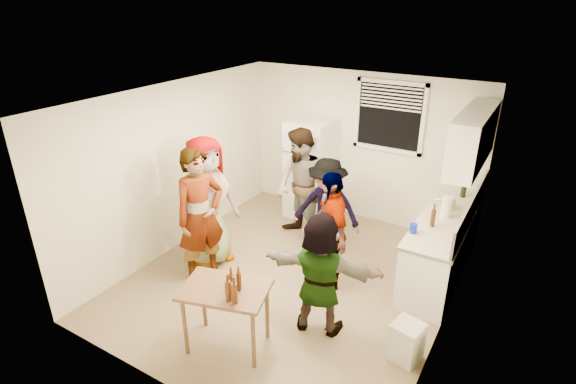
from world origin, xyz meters
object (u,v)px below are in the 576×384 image
Objects in this scene: refrigerator at (310,169)px; kettle at (447,208)px; red_cup at (231,287)px; guest_black at (328,283)px; serving_table at (229,345)px; beer_bottle_table at (239,289)px; beer_bottle_counter at (432,226)px; guest_grey at (212,260)px; wine_bottle at (462,197)px; trash_bin at (406,339)px; guest_back_left at (300,239)px; guest_stripe at (206,277)px; guest_orange at (318,327)px; guest_back_right at (325,255)px; blue_cup at (413,233)px.

refrigerator reaches higher than kettle.
red_cup reaches higher than guest_black.
refrigerator is 2.45m from kettle.
beer_bottle_table is (0.14, 0.06, 0.77)m from serving_table.
beer_bottle_counter is 3.15m from guest_grey.
refrigerator is 3.55m from serving_table.
guest_black is at bearing -125.78° from wine_bottle.
wine_bottle is 0.68× the size of trash_bin.
trash_bin is (0.18, -1.42, -0.65)m from beer_bottle_counter.
beer_bottle_counter reaches higher than guest_grey.
beer_bottle_counter is 0.13× the size of guest_back_left.
serving_table reaches higher than guest_stripe.
serving_table is 2.52m from guest_back_left.
guest_orange is at bearing -59.67° from refrigerator.
beer_bottle_table reaches higher than guest_stripe.
guest_back_right is (0.56, -0.23, 0.00)m from guest_back_left.
kettle reaches higher than guest_orange.
beer_bottle_table reaches higher than red_cup.
guest_stripe is 1.04× the size of guest_back_left.
guest_stripe is at bearing -137.95° from guest_grey.
beer_bottle_counter reaches higher than kettle.
serving_table is 1.40m from guest_stripe.
trash_bin is at bearing 25.10° from serving_table.
guest_stripe is 1.15× the size of guest_black.
guest_stripe is (-2.84, 0.07, -0.25)m from trash_bin.
red_cup is at bearing 35.05° from guest_orange.
blue_cup is 0.08× the size of guest_orange.
trash_bin is (2.53, -2.54, -0.60)m from refrigerator.
serving_table is at bearing 34.84° from guest_orange.
beer_bottle_table is 0.11× the size of guest_back_left.
guest_stripe is (-1.09, 0.89, 0.00)m from serving_table.
kettle is 0.15× the size of guest_black.
guest_orange is (1.20, -1.70, 0.00)m from guest_back_left.
beer_bottle_counter is (-0.15, -1.14, 0.00)m from wine_bottle.
beer_bottle_counter is at bearing -10.41° from guest_back_right.
refrigerator is 3.64m from trash_bin.
guest_back_left is (-2.19, -0.90, -0.90)m from wine_bottle.
guest_grey is 1.46m from guest_back_left.
guest_back_right is (1.38, 0.97, 0.00)m from guest_grey.
beer_bottle_counter reaches higher than serving_table.
wine_bottle reaches higher than red_cup.
guest_grey is at bearing -161.26° from beer_bottle_counter.
guest_black is at bearing -160.54° from blue_cup.
guest_grey is (-2.91, -1.61, -0.90)m from kettle.
red_cup is at bearing -171.41° from beer_bottle_table.
serving_table is 1.07m from guest_orange.
guest_black is at bearing -150.89° from beer_bottle_counter.
beer_bottle_counter is at bearing -131.67° from guest_orange.
guest_stripe is at bearing 178.64° from trash_bin.
beer_bottle_counter is 0.12× the size of guest_grey.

